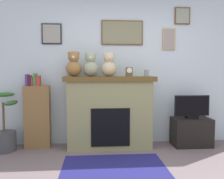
{
  "coord_description": "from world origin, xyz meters",
  "views": [
    {
      "loc": [
        -0.59,
        -2.36,
        1.28
      ],
      "look_at": [
        -0.27,
        1.7,
        0.99
      ],
      "focal_mm": 38.52,
      "sensor_mm": 36.0,
      "label": 1
    }
  ],
  "objects_px": {
    "tv_stand": "(191,132)",
    "teddy_bear_tan": "(109,66)",
    "bookshelf": "(37,115)",
    "teddy_bear_cream": "(74,65)",
    "potted_plant": "(4,134)",
    "fireplace": "(109,111)",
    "candle_jar": "(146,73)",
    "mantel_clock": "(129,72)",
    "teddy_bear_grey": "(91,66)",
    "television": "(192,107)"
  },
  "relations": [
    {
      "from": "potted_plant",
      "to": "tv_stand",
      "type": "height_order",
      "value": "potted_plant"
    },
    {
      "from": "tv_stand",
      "to": "mantel_clock",
      "type": "relative_size",
      "value": 4.17
    },
    {
      "from": "tv_stand",
      "to": "candle_jar",
      "type": "distance_m",
      "value": 1.29
    },
    {
      "from": "tv_stand",
      "to": "teddy_bear_cream",
      "type": "bearing_deg",
      "value": 178.9
    },
    {
      "from": "teddy_bear_cream",
      "to": "potted_plant",
      "type": "bearing_deg",
      "value": -176.25
    },
    {
      "from": "tv_stand",
      "to": "teddy_bear_tan",
      "type": "relative_size",
      "value": 1.6
    },
    {
      "from": "fireplace",
      "to": "teddy_bear_cream",
      "type": "relative_size",
      "value": 3.61
    },
    {
      "from": "candle_jar",
      "to": "teddy_bear_cream",
      "type": "xyz_separation_m",
      "value": [
        -1.23,
        -0.0,
        0.13
      ]
    },
    {
      "from": "fireplace",
      "to": "potted_plant",
      "type": "relative_size",
      "value": 1.6
    },
    {
      "from": "bookshelf",
      "to": "mantel_clock",
      "type": "height_order",
      "value": "mantel_clock"
    },
    {
      "from": "teddy_bear_cream",
      "to": "teddy_bear_tan",
      "type": "bearing_deg",
      "value": 0.0
    },
    {
      "from": "bookshelf",
      "to": "teddy_bear_grey",
      "type": "height_order",
      "value": "teddy_bear_grey"
    },
    {
      "from": "potted_plant",
      "to": "teddy_bear_grey",
      "type": "bearing_deg",
      "value": 3.01
    },
    {
      "from": "teddy_bear_cream",
      "to": "teddy_bear_grey",
      "type": "height_order",
      "value": "teddy_bear_cream"
    },
    {
      "from": "fireplace",
      "to": "teddy_bear_tan",
      "type": "distance_m",
      "value": 0.78
    },
    {
      "from": "candle_jar",
      "to": "teddy_bear_cream",
      "type": "relative_size",
      "value": 0.27
    },
    {
      "from": "teddy_bear_grey",
      "to": "teddy_bear_cream",
      "type": "bearing_deg",
      "value": -180.0
    },
    {
      "from": "fireplace",
      "to": "teddy_bear_grey",
      "type": "relative_size",
      "value": 3.72
    },
    {
      "from": "tv_stand",
      "to": "television",
      "type": "height_order",
      "value": "television"
    },
    {
      "from": "mantel_clock",
      "to": "teddy_bear_cream",
      "type": "height_order",
      "value": "teddy_bear_cream"
    },
    {
      "from": "bookshelf",
      "to": "teddy_bear_tan",
      "type": "distance_m",
      "value": 1.47
    },
    {
      "from": "candle_jar",
      "to": "teddy_bear_grey",
      "type": "xyz_separation_m",
      "value": [
        -0.95,
        -0.0,
        0.13
      ]
    },
    {
      "from": "bookshelf",
      "to": "television",
      "type": "relative_size",
      "value": 2.06
    },
    {
      "from": "tv_stand",
      "to": "fireplace",
      "type": "bearing_deg",
      "value": 177.71
    },
    {
      "from": "fireplace",
      "to": "teddy_bear_cream",
      "type": "distance_m",
      "value": 0.99
    },
    {
      "from": "teddy_bear_grey",
      "to": "tv_stand",
      "type": "bearing_deg",
      "value": -1.28
    },
    {
      "from": "bookshelf",
      "to": "candle_jar",
      "type": "xyz_separation_m",
      "value": [
        1.86,
        -0.06,
        0.7
      ]
    },
    {
      "from": "candle_jar",
      "to": "potted_plant",
      "type": "bearing_deg",
      "value": -178.19
    },
    {
      "from": "fireplace",
      "to": "mantel_clock",
      "type": "xyz_separation_m",
      "value": [
        0.33,
        -0.02,
        0.68
      ]
    },
    {
      "from": "fireplace",
      "to": "candle_jar",
      "type": "xyz_separation_m",
      "value": [
        0.63,
        -0.02,
        0.66
      ]
    },
    {
      "from": "potted_plant",
      "to": "mantel_clock",
      "type": "height_order",
      "value": "mantel_clock"
    },
    {
      "from": "fireplace",
      "to": "teddy_bear_tan",
      "type": "bearing_deg",
      "value": -120.97
    },
    {
      "from": "teddy_bear_grey",
      "to": "potted_plant",
      "type": "bearing_deg",
      "value": -176.99
    },
    {
      "from": "television",
      "to": "teddy_bear_tan",
      "type": "xyz_separation_m",
      "value": [
        -1.44,
        0.04,
        0.71
      ]
    },
    {
      "from": "bookshelf",
      "to": "teddy_bear_cream",
      "type": "bearing_deg",
      "value": -5.56
    },
    {
      "from": "potted_plant",
      "to": "candle_jar",
      "type": "distance_m",
      "value": 2.56
    },
    {
      "from": "fireplace",
      "to": "potted_plant",
      "type": "xyz_separation_m",
      "value": [
        -1.73,
        -0.09,
        -0.34
      ]
    },
    {
      "from": "teddy_bear_tan",
      "to": "potted_plant",
      "type": "bearing_deg",
      "value": -177.52
    },
    {
      "from": "potted_plant",
      "to": "teddy_bear_tan",
      "type": "bearing_deg",
      "value": 2.48
    },
    {
      "from": "television",
      "to": "teddy_bear_cream",
      "type": "xyz_separation_m",
      "value": [
        -2.02,
        0.04,
        0.72
      ]
    },
    {
      "from": "television",
      "to": "teddy_bear_grey",
      "type": "xyz_separation_m",
      "value": [
        -1.74,
        0.04,
        0.71
      ]
    },
    {
      "from": "bookshelf",
      "to": "television",
      "type": "xyz_separation_m",
      "value": [
        2.65,
        -0.1,
        0.11
      ]
    },
    {
      "from": "television",
      "to": "bookshelf",
      "type": "bearing_deg",
      "value": 177.81
    },
    {
      "from": "potted_plant",
      "to": "television",
      "type": "relative_size",
      "value": 1.55
    },
    {
      "from": "teddy_bear_cream",
      "to": "fireplace",
      "type": "bearing_deg",
      "value": 1.75
    },
    {
      "from": "mantel_clock",
      "to": "teddy_bear_grey",
      "type": "xyz_separation_m",
      "value": [
        -0.65,
        0.0,
        0.11
      ]
    },
    {
      "from": "mantel_clock",
      "to": "teddy_bear_cream",
      "type": "relative_size",
      "value": 0.37
    },
    {
      "from": "candle_jar",
      "to": "teddy_bear_tan",
      "type": "xyz_separation_m",
      "value": [
        -0.64,
        -0.0,
        0.13
      ]
    },
    {
      "from": "television",
      "to": "mantel_clock",
      "type": "relative_size",
      "value": 3.95
    },
    {
      "from": "tv_stand",
      "to": "television",
      "type": "relative_size",
      "value": 1.06
    }
  ]
}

